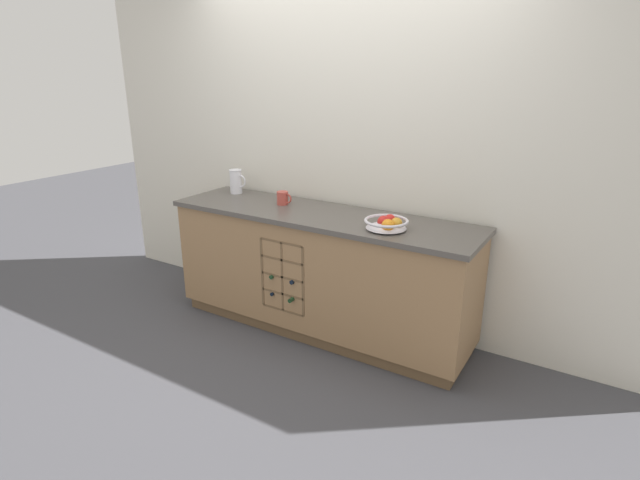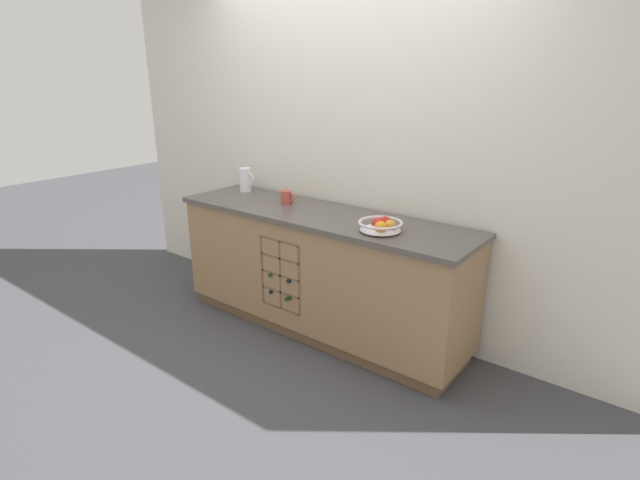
% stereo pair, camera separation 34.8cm
% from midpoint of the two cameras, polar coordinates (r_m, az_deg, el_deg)
% --- Properties ---
extents(ground_plane, '(14.00, 14.00, 0.00)m').
position_cam_midpoint_polar(ground_plane, '(3.76, -2.69, -10.05)').
color(ground_plane, '#424247').
extents(back_wall, '(4.59, 0.06, 2.55)m').
position_cam_midpoint_polar(back_wall, '(3.62, 0.14, 10.26)').
color(back_wall, silver).
rests_on(back_wall, ground_plane).
extents(kitchen_island, '(2.23, 0.62, 0.89)m').
position_cam_midpoint_polar(kitchen_island, '(3.56, -2.84, -3.72)').
color(kitchen_island, brown).
rests_on(kitchen_island, ground_plane).
extents(fruit_bowl, '(0.27, 0.27, 0.09)m').
position_cam_midpoint_polar(fruit_bowl, '(3.06, 4.46, 1.91)').
color(fruit_bowl, silver).
rests_on(fruit_bowl, kitchen_island).
extents(white_pitcher, '(0.15, 0.10, 0.19)m').
position_cam_midpoint_polar(white_pitcher, '(4.05, -12.03, 6.59)').
color(white_pitcher, white).
rests_on(white_pitcher, kitchen_island).
extents(ceramic_mug, '(0.12, 0.08, 0.10)m').
position_cam_midpoint_polar(ceramic_mug, '(3.66, -7.00, 4.74)').
color(ceramic_mug, '#B7473D').
rests_on(ceramic_mug, kitchen_island).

